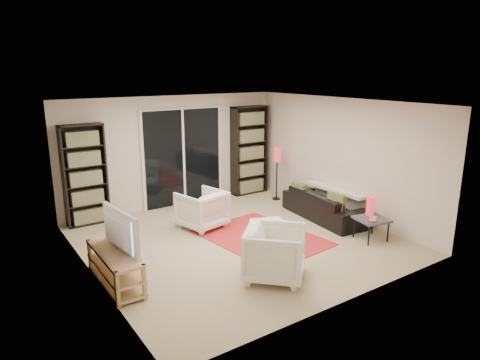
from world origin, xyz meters
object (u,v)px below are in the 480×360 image
(bookshelf_left, at_px, (85,175))
(armchair_front, at_px, (275,253))
(tv_stand, at_px, (115,267))
(floor_lamp, at_px, (277,161))
(bookshelf_right, at_px, (249,150))
(sofa, at_px, (324,205))
(armchair_back, at_px, (202,209))
(ottoman, at_px, (268,225))
(side_table, at_px, (371,220))

(bookshelf_left, distance_m, armchair_front, 4.17)
(tv_stand, distance_m, floor_lamp, 4.86)
(bookshelf_right, relative_size, tv_stand, 1.61)
(bookshelf_right, bearing_deg, tv_stand, -147.25)
(sofa, bearing_deg, armchair_back, 73.80)
(armchair_front, height_order, floor_lamp, floor_lamp)
(floor_lamp, bearing_deg, bookshelf_left, 168.84)
(bookshelf_right, bearing_deg, sofa, -85.41)
(ottoman, height_order, side_table, same)
(bookshelf_left, relative_size, ottoman, 2.94)
(bookshelf_left, xyz_separation_m, armchair_front, (1.61, -3.80, -0.59))
(tv_stand, relative_size, armchair_front, 1.55)
(armchair_front, bearing_deg, ottoman, 12.25)
(sofa, xyz_separation_m, floor_lamp, (0.02, 1.56, 0.63))
(ottoman, relative_size, side_table, 1.09)
(tv_stand, xyz_separation_m, armchair_front, (1.97, -1.09, 0.12))
(ottoman, bearing_deg, tv_stand, 179.13)
(side_table, bearing_deg, sofa, 84.49)
(armchair_front, height_order, ottoman, armchair_front)
(bookshelf_right, distance_m, sofa, 2.49)
(side_table, height_order, floor_lamp, floor_lamp)
(tv_stand, bearing_deg, bookshelf_left, 82.39)
(armchair_front, distance_m, ottoman, 1.26)
(tv_stand, xyz_separation_m, ottoman, (2.67, -0.04, 0.08))
(tv_stand, relative_size, armchair_back, 1.65)
(bookshelf_left, bearing_deg, armchair_back, -39.10)
(armchair_back, bearing_deg, sofa, 145.21)
(bookshelf_right, distance_m, ottoman, 3.23)
(bookshelf_right, xyz_separation_m, armchair_back, (-2.11, -1.42, -0.69))
(sofa, distance_m, armchair_back, 2.48)
(ottoman, distance_m, side_table, 1.84)
(bookshelf_left, bearing_deg, side_table, -42.81)
(bookshelf_left, bearing_deg, bookshelf_right, -0.00)
(floor_lamp, bearing_deg, bookshelf_right, 104.41)
(bookshelf_left, relative_size, tv_stand, 1.49)
(bookshelf_right, bearing_deg, side_table, -88.94)
(sofa, distance_m, armchair_front, 2.83)
(sofa, height_order, armchair_front, armchair_front)
(bookshelf_right, height_order, ottoman, bookshelf_right)
(bookshelf_right, height_order, sofa, bookshelf_right)
(sofa, distance_m, side_table, 1.28)
(armchair_front, bearing_deg, bookshelf_left, 68.57)
(armchair_front, relative_size, ottoman, 1.28)
(armchair_back, xyz_separation_m, armchair_front, (-0.13, -2.38, 0.02))
(side_table, relative_size, floor_lamp, 0.50)
(armchair_back, distance_m, side_table, 3.10)
(armchair_back, relative_size, floor_lamp, 0.65)
(bookshelf_left, height_order, floor_lamp, bookshelf_left)
(ottoman, distance_m, floor_lamp, 2.68)
(ottoman, bearing_deg, armchair_front, -123.36)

